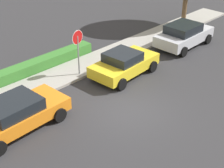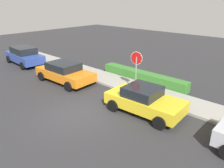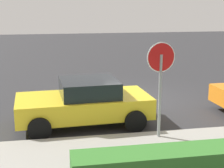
% 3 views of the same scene
% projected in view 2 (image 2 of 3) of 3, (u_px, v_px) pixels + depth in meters
% --- Properties ---
extents(ground_plane, '(60.00, 60.00, 0.00)m').
position_uv_depth(ground_plane, '(77.00, 114.00, 11.20)').
color(ground_plane, '#2D2D30').
extents(sidewalk_curb, '(32.00, 2.04, 0.14)m').
position_uv_depth(sidewalk_curb, '(134.00, 87.00, 14.46)').
color(sidewalk_curb, '#9E9B93').
rests_on(sidewalk_curb, ground_plane).
extents(stop_sign, '(0.77, 0.12, 2.66)m').
position_uv_depth(stop_sign, '(136.00, 65.00, 12.99)').
color(stop_sign, gray).
rests_on(stop_sign, ground_plane).
extents(parked_car_yellow, '(4.05, 2.25, 1.39)m').
position_uv_depth(parked_car_yellow, '(144.00, 100.00, 11.14)').
color(parked_car_yellow, yellow).
rests_on(parked_car_yellow, ground_plane).
extents(parked_car_orange, '(4.52, 2.26, 1.40)m').
position_uv_depth(parked_car_orange, '(65.00, 72.00, 15.34)').
color(parked_car_orange, orange).
rests_on(parked_car_orange, ground_plane).
extents(parked_car_blue, '(4.47, 2.20, 1.55)m').
position_uv_depth(parked_car_blue, '(24.00, 55.00, 19.55)').
color(parked_car_blue, '#2D479E').
rests_on(parked_car_blue, ground_plane).
extents(front_yard_hedge, '(6.74, 0.76, 0.70)m').
position_uv_depth(front_yard_hedge, '(143.00, 77.00, 15.54)').
color(front_yard_hedge, '#387A2D').
rests_on(front_yard_hedge, ground_plane).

